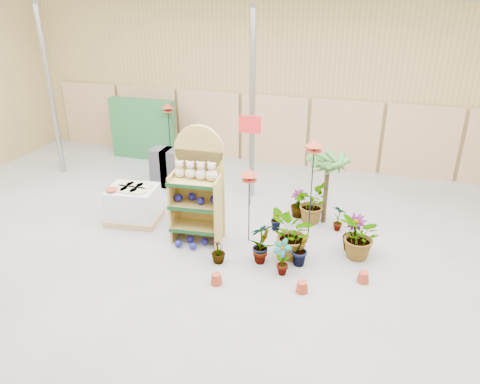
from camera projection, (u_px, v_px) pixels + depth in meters
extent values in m
cube|color=gray|center=(202.00, 273.00, 8.74)|extent=(15.00, 12.00, 0.10)
cube|color=white|center=(191.00, 10.00, 6.83)|extent=(15.00, 12.00, 0.10)
cube|color=#9C854E|center=(276.00, 85.00, 13.06)|extent=(15.00, 0.10, 4.50)
cylinder|color=gray|center=(50.00, 92.00, 12.27)|extent=(0.14, 0.14, 4.50)
cylinder|color=gray|center=(252.00, 107.00, 10.84)|extent=(0.14, 0.14, 4.50)
cube|color=tan|center=(92.00, 114.00, 15.03)|extent=(1.90, 0.06, 2.00)
cube|color=tan|center=(148.00, 119.00, 14.51)|extent=(1.90, 0.06, 2.00)
cube|color=tan|center=(209.00, 124.00, 13.99)|extent=(1.90, 0.06, 2.00)
cube|color=tan|center=(274.00, 130.00, 13.47)|extent=(1.90, 0.06, 2.00)
cube|color=tan|center=(344.00, 136.00, 12.95)|extent=(1.90, 0.06, 2.00)
cube|color=tan|center=(421.00, 142.00, 12.43)|extent=(1.90, 0.06, 2.00)
cube|color=#AD9046|center=(201.00, 193.00, 9.59)|extent=(1.01, 0.17, 1.90)
cylinder|color=#AD9046|center=(199.00, 150.00, 9.20)|extent=(1.01, 0.17, 1.01)
cube|color=#AD9046|center=(197.00, 226.00, 9.60)|extent=(1.00, 0.64, 0.04)
cube|color=#0F3819|center=(192.00, 233.00, 9.35)|extent=(0.96, 0.11, 0.07)
cube|color=#AD9046|center=(196.00, 204.00, 9.39)|extent=(1.00, 0.64, 0.04)
cube|color=#0F3819|center=(190.00, 210.00, 9.14)|extent=(0.96, 0.11, 0.07)
cube|color=#AD9046|center=(195.00, 181.00, 9.18)|extent=(1.00, 0.64, 0.04)
cube|color=#0F3819|center=(189.00, 187.00, 8.93)|extent=(0.96, 0.11, 0.07)
cube|color=#AD9046|center=(174.00, 206.00, 9.56)|extent=(0.09, 0.56, 1.45)
cube|color=#AD9046|center=(218.00, 212.00, 9.31)|extent=(0.09, 0.56, 1.45)
sphere|color=beige|center=(180.00, 172.00, 9.27)|extent=(0.20, 0.20, 0.20)
sphere|color=beige|center=(179.00, 165.00, 9.20)|extent=(0.16, 0.16, 0.16)
sphere|color=beige|center=(190.00, 173.00, 9.21)|extent=(0.21, 0.21, 0.21)
sphere|color=beige|center=(190.00, 165.00, 9.14)|extent=(0.16, 0.16, 0.16)
sphere|color=beige|center=(201.00, 174.00, 9.15)|extent=(0.22, 0.22, 0.22)
sphere|color=beige|center=(201.00, 166.00, 9.08)|extent=(0.16, 0.16, 0.16)
sphere|color=beige|center=(212.00, 175.00, 9.09)|extent=(0.23, 0.23, 0.23)
sphere|color=beige|center=(211.00, 167.00, 9.02)|extent=(0.16, 0.16, 0.16)
sphere|color=navy|center=(179.00, 198.00, 9.42)|extent=(0.17, 0.17, 0.17)
sphere|color=navy|center=(192.00, 197.00, 9.47)|extent=(0.17, 0.17, 0.17)
sphere|color=navy|center=(201.00, 201.00, 9.29)|extent=(0.17, 0.17, 0.17)
sphere|color=navy|center=(214.00, 199.00, 9.35)|extent=(0.17, 0.17, 0.17)
sphere|color=navy|center=(178.00, 244.00, 9.46)|extent=(0.15, 0.15, 0.15)
sphere|color=navy|center=(190.00, 239.00, 9.63)|extent=(0.15, 0.15, 0.15)
sphere|color=navy|center=(193.00, 246.00, 9.38)|extent=(0.15, 0.15, 0.15)
sphere|color=navy|center=(205.00, 241.00, 9.54)|extent=(0.15, 0.15, 0.15)
cube|color=tan|center=(135.00, 218.00, 10.51)|extent=(1.23, 1.07, 0.14)
cube|color=silver|center=(133.00, 202.00, 10.35)|extent=(1.13, 0.96, 0.66)
cylinder|color=#C6B890|center=(119.00, 189.00, 10.14)|extent=(0.37, 0.37, 0.04)
cylinder|color=#C6B890|center=(129.00, 190.00, 10.08)|extent=(0.37, 0.37, 0.04)
cylinder|color=#C6B890|center=(138.00, 191.00, 10.02)|extent=(0.37, 0.37, 0.04)
cylinder|color=#C6B890|center=(125.00, 184.00, 10.39)|extent=(0.37, 0.37, 0.04)
cylinder|color=#C6B890|center=(135.00, 185.00, 10.32)|extent=(0.37, 0.37, 0.04)
cylinder|color=#C6B890|center=(144.00, 186.00, 10.26)|extent=(0.37, 0.37, 0.04)
cube|color=#2C2B31|center=(173.00, 177.00, 12.20)|extent=(0.50, 0.50, 0.50)
cube|color=#2C2B31|center=(172.00, 159.00, 12.00)|extent=(0.50, 0.50, 0.50)
cube|color=#2C2B31|center=(163.00, 176.00, 12.28)|extent=(0.50, 0.50, 0.50)
cube|color=#2C2B31|center=(161.00, 158.00, 12.07)|extent=(0.50, 0.50, 0.50)
cube|color=#225F31|center=(143.00, 129.00, 13.87)|extent=(2.00, 0.30, 1.80)
cylinder|color=gray|center=(250.00, 161.00, 10.85)|extent=(0.05, 0.05, 2.20)
cube|color=red|center=(250.00, 124.00, 10.44)|extent=(0.50, 0.03, 0.40)
cylinder|color=black|center=(249.00, 211.00, 9.44)|extent=(0.02, 0.02, 1.37)
cylinder|color=#A43824|center=(249.00, 180.00, 9.15)|extent=(0.30, 0.30, 0.02)
cone|color=#A43824|center=(249.00, 172.00, 9.08)|extent=(0.34, 0.34, 0.14)
cylinder|color=black|center=(311.00, 196.00, 9.43)|extent=(0.02, 0.02, 1.93)
cylinder|color=#A43824|center=(314.00, 151.00, 9.03)|extent=(0.30, 0.30, 0.02)
cone|color=#A43824|center=(315.00, 143.00, 8.96)|extent=(0.34, 0.34, 0.14)
cylinder|color=black|center=(170.00, 138.00, 13.44)|extent=(0.02, 0.02, 1.58)
cylinder|color=#A43824|center=(168.00, 111.00, 13.11)|extent=(0.30, 0.30, 0.02)
cone|color=#A43824|center=(168.00, 105.00, 13.04)|extent=(0.34, 0.34, 0.14)
cylinder|color=#3C2D18|center=(325.00, 195.00, 10.20)|extent=(0.10, 0.10, 1.34)
imported|color=#346E2E|center=(261.00, 242.00, 8.80)|extent=(0.56, 0.54, 0.89)
imported|color=#346E2E|center=(261.00, 245.00, 8.91)|extent=(0.40, 0.45, 0.68)
imported|color=#346E2E|center=(293.00, 235.00, 8.91)|extent=(0.83, 0.95, 1.02)
imported|color=#346E2E|center=(354.00, 233.00, 9.21)|extent=(0.61, 0.61, 0.78)
imported|color=#346E2E|center=(339.00, 218.00, 9.99)|extent=(0.39, 0.36, 0.62)
imported|color=#346E2E|center=(277.00, 219.00, 10.03)|extent=(0.35, 0.33, 0.52)
imported|color=#346E2E|center=(311.00, 203.00, 10.35)|extent=(0.70, 0.81, 0.89)
imported|color=#346E2E|center=(218.00, 251.00, 8.89)|extent=(0.35, 0.35, 0.48)
imported|color=#346E2E|center=(282.00, 257.00, 8.48)|extent=(0.43, 0.36, 0.71)
imported|color=#346E2E|center=(301.00, 249.00, 8.79)|extent=(0.44, 0.47, 0.67)
imported|color=#346E2E|center=(360.00, 237.00, 8.92)|extent=(0.97, 1.04, 0.94)
imported|color=#346E2E|center=(298.00, 204.00, 10.60)|extent=(0.37, 0.37, 0.63)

